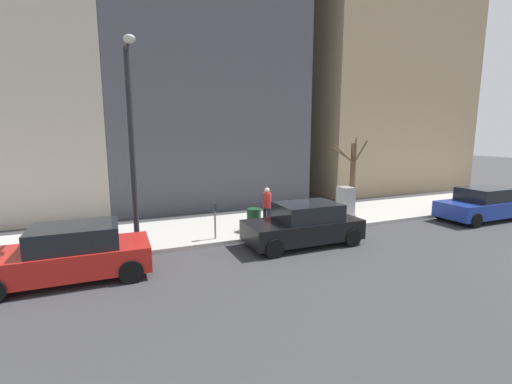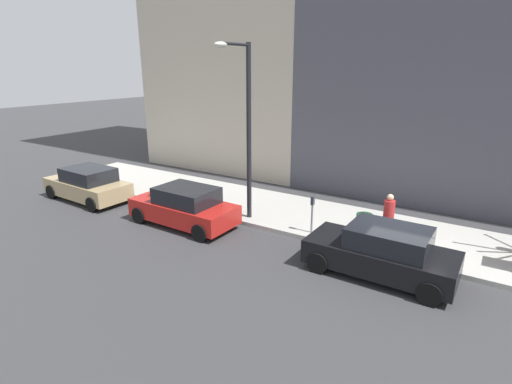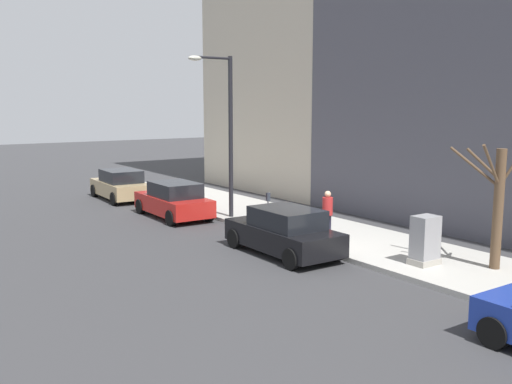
# 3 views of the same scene
# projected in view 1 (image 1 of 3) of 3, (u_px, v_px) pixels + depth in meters

# --- Properties ---
(ground_plane) EXTENTS (120.00, 120.00, 0.00)m
(ground_plane) POSITION_uv_depth(u_px,v_px,m) (297.00, 236.00, 13.54)
(ground_plane) COLOR #38383A
(sidewalk) EXTENTS (4.00, 36.00, 0.15)m
(sidewalk) POSITION_uv_depth(u_px,v_px,m) (274.00, 222.00, 15.34)
(sidewalk) COLOR #B2AFA8
(sidewalk) RESTS_ON ground
(parked_car_blue) EXTENTS (1.96, 4.22, 1.52)m
(parked_car_blue) POSITION_uv_depth(u_px,v_px,m) (482.00, 205.00, 15.99)
(parked_car_blue) COLOR #1E389E
(parked_car_blue) RESTS_ON ground
(parked_car_black) EXTENTS (1.97, 4.22, 1.52)m
(parked_car_black) POSITION_uv_depth(u_px,v_px,m) (304.00, 225.00, 12.36)
(parked_car_black) COLOR black
(parked_car_black) RESTS_ON ground
(parked_car_red) EXTENTS (1.99, 4.23, 1.52)m
(parked_car_red) POSITION_uv_depth(u_px,v_px,m) (71.00, 254.00, 9.34)
(parked_car_red) COLOR red
(parked_car_red) RESTS_ON ground
(parking_meter) EXTENTS (0.14, 0.10, 1.35)m
(parking_meter) POSITION_uv_depth(u_px,v_px,m) (215.00, 217.00, 12.54)
(parking_meter) COLOR slate
(parking_meter) RESTS_ON sidewalk
(utility_box) EXTENTS (0.83, 0.61, 1.43)m
(utility_box) POSITION_uv_depth(u_px,v_px,m) (345.00, 203.00, 15.88)
(utility_box) COLOR #A8A399
(utility_box) RESTS_ON sidewalk
(streetlamp) EXTENTS (1.97, 0.32, 6.50)m
(streetlamp) POSITION_uv_depth(u_px,v_px,m) (132.00, 133.00, 10.82)
(streetlamp) COLOR black
(streetlamp) RESTS_ON sidewalk
(bare_tree) EXTENTS (2.01, 2.02, 3.68)m
(bare_tree) POSITION_uv_depth(u_px,v_px,m) (352.00, 173.00, 17.40)
(bare_tree) COLOR brown
(bare_tree) RESTS_ON sidewalk
(trash_bin) EXTENTS (0.56, 0.56, 0.90)m
(trash_bin) POSITION_uv_depth(u_px,v_px,m) (254.00, 220.00, 13.69)
(trash_bin) COLOR #14381E
(trash_bin) RESTS_ON sidewalk
(pedestrian_near_meter) EXTENTS (0.39, 0.36, 1.66)m
(pedestrian_near_meter) POSITION_uv_depth(u_px,v_px,m) (267.00, 205.00, 14.15)
(pedestrian_near_meter) COLOR #1E1E2D
(pedestrian_near_meter) RESTS_ON sidewalk
(office_tower_left) EXTENTS (12.06, 12.06, 22.91)m
(office_tower_left) POSITION_uv_depth(u_px,v_px,m) (359.00, 38.00, 26.80)
(office_tower_left) COLOR tan
(office_tower_left) RESTS_ON ground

